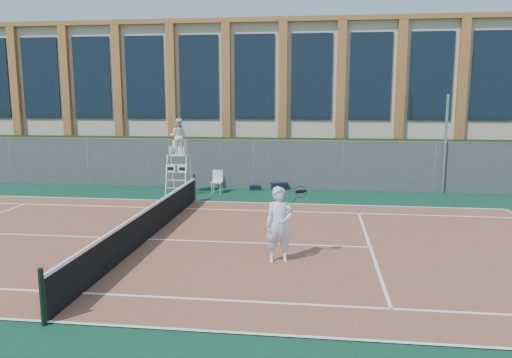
# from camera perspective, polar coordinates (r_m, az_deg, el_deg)

# --- Properties ---
(ground) EXTENTS (120.00, 120.00, 0.00)m
(ground) POSITION_cam_1_polar(r_m,az_deg,el_deg) (15.06, -12.28, -6.85)
(ground) COLOR #233814
(apron) EXTENTS (36.00, 20.00, 0.01)m
(apron) POSITION_cam_1_polar(r_m,az_deg,el_deg) (15.97, -11.09, -5.86)
(apron) COLOR #0C3529
(apron) RESTS_ON ground
(tennis_court) EXTENTS (23.77, 10.97, 0.02)m
(tennis_court) POSITION_cam_1_polar(r_m,az_deg,el_deg) (15.05, -12.28, -6.77)
(tennis_court) COLOR brown
(tennis_court) RESTS_ON apron
(tennis_net) EXTENTS (0.10, 11.30, 1.10)m
(tennis_net) POSITION_cam_1_polar(r_m,az_deg,el_deg) (14.92, -12.35, -4.86)
(tennis_net) COLOR black
(tennis_net) RESTS_ON ground
(fence) EXTENTS (40.00, 0.06, 2.20)m
(fence) POSITION_cam_1_polar(r_m,az_deg,el_deg) (23.15, -5.16, 1.74)
(fence) COLOR #595E60
(fence) RESTS_ON ground
(hedge) EXTENTS (40.00, 1.40, 2.20)m
(hedge) POSITION_cam_1_polar(r_m,az_deg,el_deg) (24.32, -4.56, 2.11)
(hedge) COLOR black
(hedge) RESTS_ON ground
(building) EXTENTS (45.00, 10.60, 8.22)m
(building) POSITION_cam_1_polar(r_m,az_deg,el_deg) (31.95, -1.71, 9.32)
(building) COLOR beige
(building) RESTS_ON ground
(steel_pole) EXTENTS (0.12, 0.12, 4.28)m
(steel_pole) POSITION_cam_1_polar(r_m,az_deg,el_deg) (23.06, 20.81, 3.74)
(steel_pole) COLOR #9EA0A5
(steel_pole) RESTS_ON ground
(umpire_chair) EXTENTS (0.92, 1.42, 3.30)m
(umpire_chair) POSITION_cam_1_polar(r_m,az_deg,el_deg) (21.57, -8.87, 4.60)
(umpire_chair) COLOR white
(umpire_chair) RESTS_ON ground
(plastic_chair) EXTENTS (0.46, 0.46, 0.99)m
(plastic_chair) POSITION_cam_1_polar(r_m,az_deg,el_deg) (21.86, -4.44, -0.05)
(plastic_chair) COLOR silver
(plastic_chair) RESTS_ON apron
(sports_bag_near) EXTENTS (0.78, 0.55, 0.31)m
(sports_bag_near) POSITION_cam_1_polar(r_m,az_deg,el_deg) (22.56, 2.71, -0.84)
(sports_bag_near) COLOR black
(sports_bag_near) RESTS_ON apron
(sports_bag_far) EXTENTS (0.55, 0.33, 0.21)m
(sports_bag_far) POSITION_cam_1_polar(r_m,az_deg,el_deg) (22.46, -0.09, -1.01)
(sports_bag_far) COLOR black
(sports_bag_far) RESTS_ON apron
(tennis_player) EXTENTS (1.09, 0.77, 1.92)m
(tennis_player) POSITION_cam_1_polar(r_m,az_deg,el_deg) (12.53, 2.69, -5.21)
(tennis_player) COLOR silver
(tennis_player) RESTS_ON tennis_court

